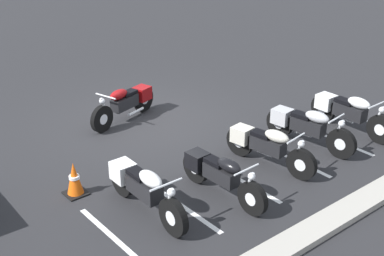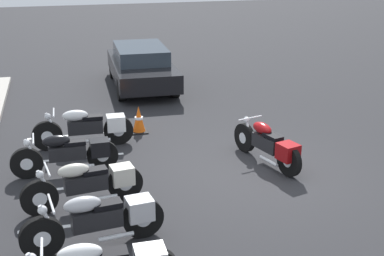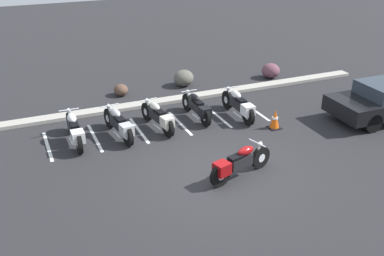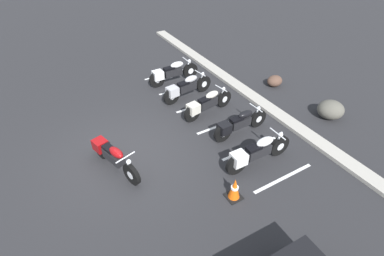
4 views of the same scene
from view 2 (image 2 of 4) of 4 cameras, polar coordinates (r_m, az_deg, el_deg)
ground at (r=10.98m, az=6.68°, el=-4.69°), size 60.00×60.00×0.00m
motorcycle_maroon_featured at (r=11.21m, az=8.23°, el=-1.75°), size 2.11×0.87×0.85m
parked_bike_1 at (r=8.37m, az=-9.68°, el=-9.48°), size 0.69×2.22×0.87m
parked_bike_2 at (r=9.58m, az=-10.90°, el=-5.75°), size 0.69×2.15×0.85m
parked_bike_3 at (r=10.97m, az=-12.85°, el=-2.58°), size 0.60×2.13×0.84m
parked_bike_4 at (r=12.27m, az=-11.02°, el=0.11°), size 0.63×2.26×0.89m
car_black at (r=17.08m, az=-5.42°, el=6.63°), size 4.34×1.90×1.29m
traffic_cone at (r=13.07m, az=-5.69°, el=0.85°), size 0.40×0.40×0.66m
stall_line_2 at (r=9.21m, az=-11.53°, el=-10.02°), size 0.10×2.10×0.00m
stall_line_3 at (r=10.51m, az=-12.00°, el=-6.15°), size 0.10×2.10×0.00m
stall_line_4 at (r=11.85m, az=-12.37°, el=-3.15°), size 0.10×2.10×0.00m
stall_line_5 at (r=13.22m, az=-12.66°, el=-0.75°), size 0.10×2.10×0.00m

